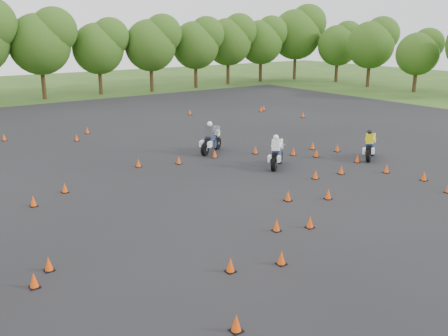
% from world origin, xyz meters
% --- Properties ---
extents(ground, '(140.00, 140.00, 0.00)m').
position_xyz_m(ground, '(0.00, 0.00, 0.00)').
color(ground, '#2D5119').
rests_on(ground, ground).
extents(asphalt_pad, '(62.00, 62.00, 0.00)m').
position_xyz_m(asphalt_pad, '(0.00, 6.00, 0.01)').
color(asphalt_pad, black).
rests_on(asphalt_pad, ground).
extents(treeline, '(86.78, 32.83, 10.97)m').
position_xyz_m(treeline, '(2.44, 34.76, 4.64)').
color(treeline, '#2D4F16').
rests_on(treeline, ground).
extents(traffic_cones, '(36.67, 33.27, 0.45)m').
position_xyz_m(traffic_cones, '(0.21, 5.16, 0.23)').
color(traffic_cones, '#E74509').
rests_on(traffic_cones, asphalt_pad).
extents(rider_grey, '(2.55, 1.95, 1.94)m').
position_xyz_m(rider_grey, '(3.89, 10.75, 0.97)').
color(rider_grey, '#393A40').
rests_on(rider_grey, ground).
extents(rider_yellow, '(2.31, 1.75, 1.75)m').
position_xyz_m(rider_yellow, '(10.52, 4.06, 0.88)').
color(rider_yellow, gold).
rests_on(rider_yellow, ground).
extents(rider_white, '(2.32, 2.02, 1.83)m').
position_xyz_m(rider_white, '(4.95, 5.91, 0.92)').
color(rider_white, silver).
rests_on(rider_white, ground).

